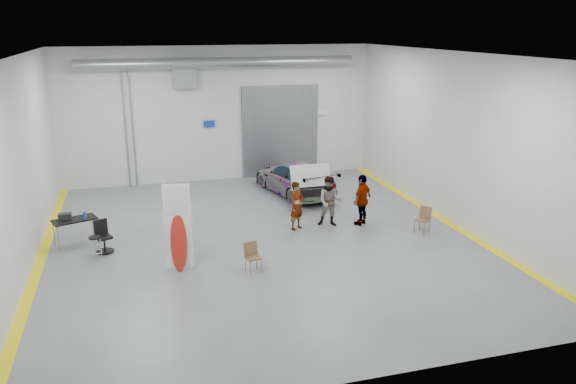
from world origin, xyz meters
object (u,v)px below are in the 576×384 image
object	(u,v)px
person_a	(297,206)
surfboard_display	(180,234)
person_b	(330,201)
folding_chair_near	(253,263)
office_chair	(104,238)
shop_stool	(96,248)
sedan_car	(295,178)
person_c	(362,200)
folding_chair_far	(422,225)
work_table	(72,219)

from	to	relation	value
person_a	surfboard_display	distance (m)	4.87
person_b	folding_chair_near	xyz separation A→B (m)	(-3.45, -3.06, -0.63)
office_chair	shop_stool	bearing A→B (deg)	-135.54
sedan_car	person_b	world-z (taller)	person_b
person_c	folding_chair_far	size ratio (longest dim) A/B	2.03
work_table	person_c	bearing A→B (deg)	-4.95
sedan_car	surfboard_display	world-z (taller)	surfboard_display
folding_chair_near	shop_stool	world-z (taller)	folding_chair_near
sedan_car	shop_stool	xyz separation A→B (m)	(-7.79, -4.96, -0.31)
person_b	person_c	xyz separation A→B (m)	(1.14, -0.19, 0.02)
folding_chair_far	surfboard_display	bearing A→B (deg)	-117.15
person_b	folding_chair_far	size ratio (longest dim) A/B	1.99
surfboard_display	folding_chair_far	distance (m)	8.31
person_c	folding_chair_far	world-z (taller)	person_c
person_c	folding_chair_near	size ratio (longest dim) A/B	2.13
person_c	folding_chair_near	world-z (taller)	person_c
person_c	person_b	bearing A→B (deg)	-46.76
surfboard_display	office_chair	distance (m)	3.10
person_c	folding_chair_near	bearing A→B (deg)	-5.23
sedan_car	person_a	bearing A→B (deg)	62.56
surfboard_display	office_chair	xyz separation A→B (m)	(-2.18, 2.11, -0.68)
person_a	work_table	size ratio (longest dim) A/B	1.15
surfboard_display	person_c	bearing A→B (deg)	28.82
sedan_car	office_chair	xyz separation A→B (m)	(-7.55, -4.44, -0.23)
sedan_car	person_a	distance (m)	4.29
sedan_car	office_chair	world-z (taller)	sedan_car
sedan_car	folding_chair_far	world-z (taller)	sedan_car
shop_stool	office_chair	xyz separation A→B (m)	(0.24, 0.53, 0.09)
folding_chair_far	sedan_car	bearing A→B (deg)	173.56
person_a	work_table	world-z (taller)	person_a
person_b	work_table	size ratio (longest dim) A/B	1.21
person_b	folding_chair_far	distance (m)	3.25
folding_chair_far	shop_stool	world-z (taller)	folding_chair_far
work_table	person_b	bearing A→B (deg)	-4.34
sedan_car	work_table	bearing A→B (deg)	10.25
surfboard_display	folding_chair_far	xyz separation A→B (m)	(8.22, 0.85, -0.84)
person_b	shop_stool	size ratio (longest dim) A/B	2.48
folding_chair_far	office_chair	xyz separation A→B (m)	(-10.40, 1.25, 0.16)
sedan_car	work_table	xyz separation A→B (m)	(-8.53, -3.47, 0.17)
work_table	office_chair	size ratio (longest dim) A/B	1.46
shop_stool	work_table	world-z (taller)	work_table
surfboard_display	work_table	size ratio (longest dim) A/B	1.87
folding_chair_far	work_table	bearing A→B (deg)	-134.12
surfboard_display	shop_stool	world-z (taller)	surfboard_display
sedan_car	work_table	world-z (taller)	sedan_car
person_c	folding_chair_far	distance (m)	2.23
sedan_car	person_b	xyz separation A→B (m)	(0.07, -4.12, 0.22)
surfboard_display	shop_stool	bearing A→B (deg)	156.97
surfboard_display	folding_chair_far	size ratio (longest dim) A/B	3.07
surfboard_display	folding_chair_near	world-z (taller)	surfboard_display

